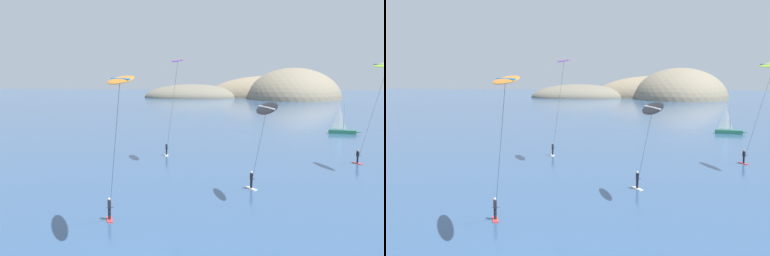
{
  "view_description": "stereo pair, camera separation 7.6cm",
  "coord_description": "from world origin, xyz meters",
  "views": [
    {
      "loc": [
        6.11,
        -24.42,
        10.85
      ],
      "look_at": [
        0.1,
        22.78,
        5.46
      ],
      "focal_mm": 45.0,
      "sensor_mm": 36.0,
      "label": 1
    },
    {
      "loc": [
        6.18,
        -24.41,
        10.85
      ],
      "look_at": [
        0.1,
        22.78,
        5.46
      ],
      "focal_mm": 45.0,
      "sensor_mm": 36.0,
      "label": 2
    }
  ],
  "objects": [
    {
      "name": "kitesurfer_orange",
      "position": [
        -2.29,
        5.08,
        9.76
      ],
      "size": [
        4.68,
        8.41,
        10.8
      ],
      "color": "red",
      "rests_on": "ground"
    },
    {
      "name": "headland_island",
      "position": [
        14.24,
        193.69,
        0.0
      ],
      "size": [
        87.36,
        55.93,
        26.85
      ],
      "color": "#84755B",
      "rests_on": "ground"
    },
    {
      "name": "kitesurfer_purple",
      "position": [
        -3.12,
        33.24,
        11.17
      ],
      "size": [
        4.24,
        8.21,
        12.66
      ],
      "color": "silver",
      "rests_on": "ground"
    },
    {
      "name": "sailboat_near",
      "position": [
        22.54,
        64.76,
        0.64
      ],
      "size": [
        5.97,
        2.33,
        5.7
      ],
      "color": "#23664C",
      "rests_on": "ground"
    },
    {
      "name": "kitesurfer_black",
      "position": [
        7.14,
        16.48,
        7.36
      ],
      "size": [
        3.03,
        7.47,
        8.53
      ],
      "color": "silver",
      "rests_on": "ground"
    }
  ]
}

